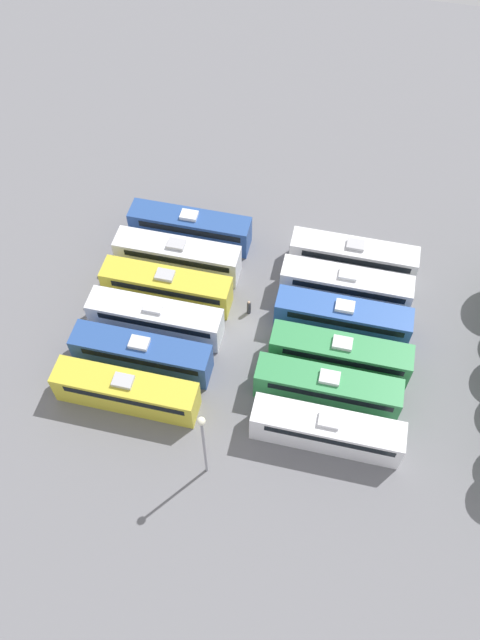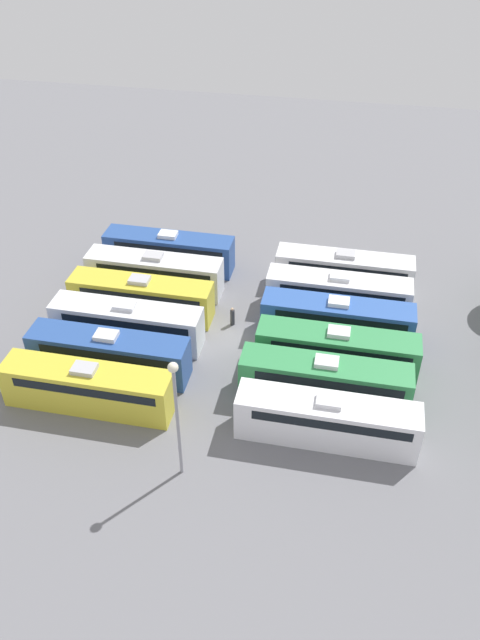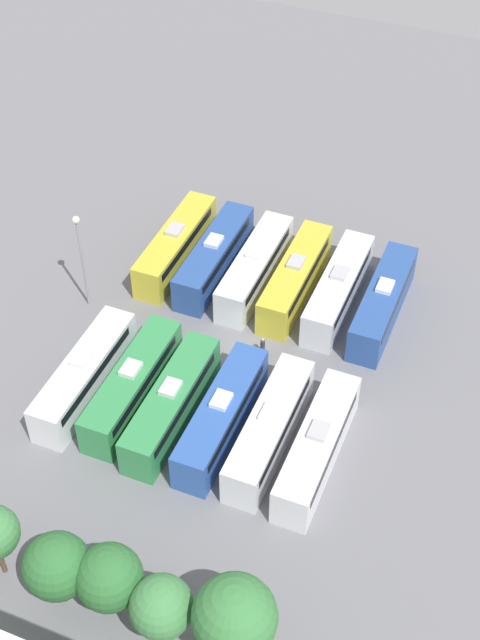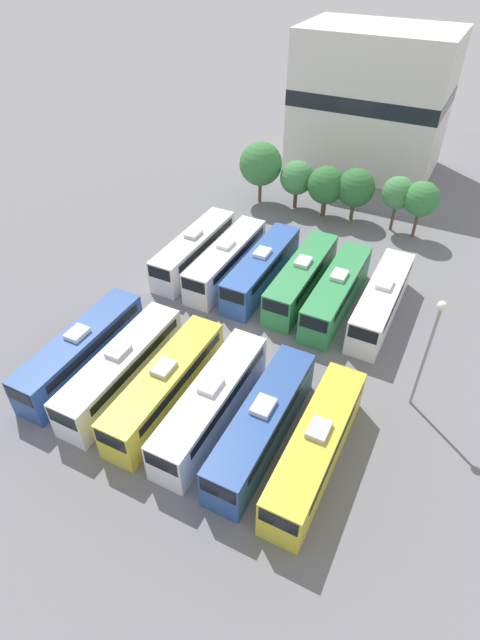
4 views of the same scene
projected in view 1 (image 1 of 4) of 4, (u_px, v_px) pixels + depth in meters
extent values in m
plane|color=slate|center=(248.00, 329.00, 55.51)|extent=(119.10, 119.10, 0.00)
cube|color=#284C93|center=(190.00, 228.00, 60.25)|extent=(2.53, 11.70, 3.19)
cube|color=black|center=(193.00, 222.00, 59.48)|extent=(2.57, 9.94, 0.70)
cube|color=black|center=(132.00, 212.00, 60.26)|extent=(2.23, 0.08, 1.12)
cube|color=white|center=(189.00, 215.00, 58.79)|extent=(1.20, 1.60, 0.35)
cube|color=silver|center=(178.00, 257.00, 58.18)|extent=(2.53, 11.70, 3.19)
cube|color=black|center=(180.00, 251.00, 57.41)|extent=(2.57, 9.94, 0.70)
cube|color=black|center=(117.00, 240.00, 58.19)|extent=(2.23, 0.08, 1.12)
cube|color=#B2B2B7|center=(176.00, 244.00, 56.72)|extent=(1.20, 1.60, 0.35)
cube|color=gold|center=(167.00, 287.00, 56.13)|extent=(2.53, 11.70, 3.19)
cube|color=black|center=(169.00, 282.00, 55.36)|extent=(2.57, 9.94, 0.70)
cube|color=black|center=(104.00, 270.00, 56.14)|extent=(2.23, 0.08, 1.12)
cube|color=#B2B2B7|center=(165.00, 275.00, 54.68)|extent=(1.20, 1.60, 0.35)
cube|color=silver|center=(156.00, 319.00, 54.16)|extent=(2.53, 11.70, 3.19)
cube|color=black|center=(158.00, 314.00, 53.39)|extent=(2.57, 9.94, 0.70)
cube|color=black|center=(90.00, 301.00, 54.17)|extent=(2.23, 0.08, 1.12)
cube|color=silver|center=(153.00, 307.00, 52.70)|extent=(1.20, 1.60, 0.35)
cube|color=#284C93|center=(142.00, 354.00, 52.11)|extent=(2.53, 11.70, 3.19)
cube|color=black|center=(144.00, 349.00, 51.34)|extent=(2.57, 9.94, 0.70)
cube|color=black|center=(74.00, 335.00, 52.12)|extent=(2.23, 0.08, 1.12)
cube|color=silver|center=(139.00, 343.00, 50.65)|extent=(1.20, 1.60, 0.35)
cube|color=gold|center=(126.00, 392.00, 50.11)|extent=(2.53, 11.70, 3.19)
cube|color=black|center=(128.00, 387.00, 49.34)|extent=(2.57, 9.94, 0.70)
cube|color=black|center=(56.00, 372.00, 50.12)|extent=(2.23, 0.08, 1.12)
cube|color=#B2B2B7|center=(123.00, 381.00, 48.65)|extent=(1.20, 1.60, 0.35)
cube|color=silver|center=(353.00, 258.00, 58.13)|extent=(2.53, 11.70, 3.19)
cube|color=black|center=(357.00, 252.00, 57.36)|extent=(2.57, 9.94, 0.70)
cube|color=black|center=(292.00, 241.00, 58.14)|extent=(2.23, 0.08, 1.12)
cube|color=#B2B2B7|center=(356.00, 245.00, 56.68)|extent=(1.20, 1.60, 0.35)
cube|color=silver|center=(345.00, 287.00, 56.19)|extent=(2.53, 11.70, 3.19)
cube|color=black|center=(350.00, 281.00, 55.41)|extent=(2.57, 9.94, 0.70)
cube|color=black|center=(282.00, 269.00, 56.20)|extent=(2.23, 0.08, 1.12)
cube|color=white|center=(348.00, 274.00, 54.73)|extent=(1.20, 1.60, 0.35)
cube|color=#2D56A8|center=(342.00, 318.00, 54.21)|extent=(2.53, 11.70, 3.19)
cube|color=black|center=(347.00, 313.00, 53.44)|extent=(2.57, 9.94, 0.70)
cube|color=black|center=(277.00, 300.00, 54.22)|extent=(2.23, 0.08, 1.12)
cube|color=white|center=(345.00, 306.00, 52.75)|extent=(1.20, 1.60, 0.35)
cube|color=#338C4C|center=(340.00, 354.00, 52.10)|extent=(2.53, 11.70, 3.19)
cube|color=black|center=(345.00, 349.00, 51.33)|extent=(2.57, 9.94, 0.70)
cube|color=black|center=(272.00, 336.00, 52.11)|extent=(2.23, 0.08, 1.12)
cube|color=silver|center=(343.00, 343.00, 50.64)|extent=(1.20, 1.60, 0.35)
cube|color=#338C4C|center=(327.00, 388.00, 50.28)|extent=(2.53, 11.70, 3.19)
cube|color=black|center=(332.00, 384.00, 49.51)|extent=(2.57, 9.94, 0.70)
cube|color=black|center=(257.00, 369.00, 50.30)|extent=(2.23, 0.08, 1.12)
cube|color=silver|center=(330.00, 377.00, 48.83)|extent=(1.20, 1.60, 0.35)
cube|color=white|center=(326.00, 431.00, 48.18)|extent=(2.53, 11.70, 3.19)
cube|color=black|center=(331.00, 426.00, 47.41)|extent=(2.57, 9.94, 0.70)
cube|color=black|center=(253.00, 410.00, 48.19)|extent=(2.23, 0.08, 1.12)
cube|color=silver|center=(329.00, 421.00, 46.72)|extent=(1.20, 1.60, 0.35)
cylinder|color=#333338|center=(249.00, 308.00, 55.94)|extent=(0.36, 0.36, 1.41)
sphere|color=tan|center=(249.00, 302.00, 55.26)|extent=(0.24, 0.24, 0.24)
cylinder|color=gray|center=(204.00, 448.00, 44.56)|extent=(0.20, 0.20, 8.47)
sphere|color=#EAE5C6|center=(201.00, 421.00, 40.93)|extent=(0.60, 0.60, 0.60)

